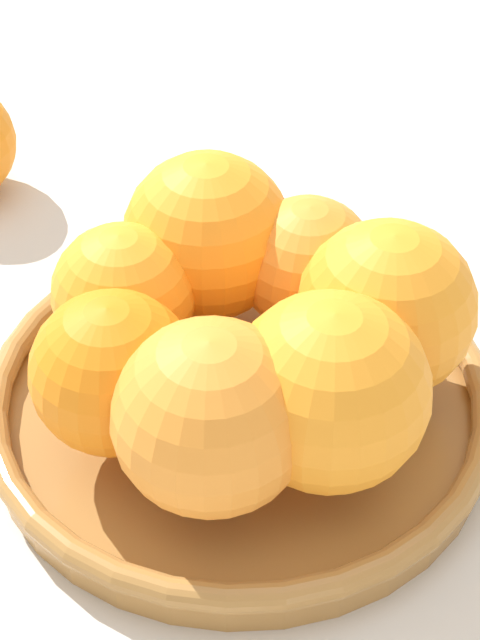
# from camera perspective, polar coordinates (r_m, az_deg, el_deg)

# --- Properties ---
(ground_plane) EXTENTS (4.00, 4.00, 0.00)m
(ground_plane) POSITION_cam_1_polar(r_m,az_deg,el_deg) (0.52, 0.00, -5.25)
(ground_plane) COLOR beige
(fruit_bowl) EXTENTS (0.24, 0.24, 0.02)m
(fruit_bowl) POSITION_cam_1_polar(r_m,az_deg,el_deg) (0.51, 0.00, -4.27)
(fruit_bowl) COLOR #A57238
(fruit_bowl) RESTS_ON ground_plane
(orange_pile) EXTENTS (0.19, 0.20, 0.08)m
(orange_pile) POSITION_cam_1_polar(r_m,az_deg,el_deg) (0.47, 0.56, -0.36)
(orange_pile) COLOR orange
(orange_pile) RESTS_ON fruit_bowl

